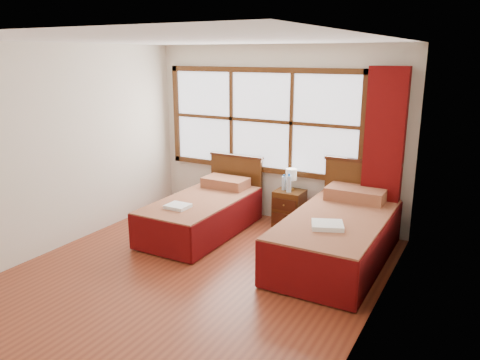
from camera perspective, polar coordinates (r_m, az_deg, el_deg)
The scene contains 15 objects.
floor at distance 5.53m, azimuth -5.70°, elevation -11.40°, with size 4.50×4.50×0.00m, color brown.
ceiling at distance 4.96m, azimuth -6.52°, elevation 16.60°, with size 4.50×4.50×0.00m, color white.
wall_back at distance 7.01m, azimuth 4.50°, elevation 5.52°, with size 4.00×4.00×0.00m, color silver.
wall_left at distance 6.43m, azimuth -20.92°, elevation 3.69°, with size 4.50×4.50×0.00m, color silver.
wall_right at distance 4.30m, azimuth 16.37°, elevation -1.21°, with size 4.50×4.50×0.00m, color silver.
window at distance 7.06m, azimuth 2.55°, elevation 7.25°, with size 3.16×0.06×1.56m.
curtain at distance 6.42m, azimuth 17.06°, elevation 2.82°, with size 0.50×0.16×2.30m, color #620909.
bed_left at distance 6.67m, azimuth -4.45°, elevation -3.95°, with size 0.98×2.00×0.95m.
bed_right at distance 5.87m, azimuth 11.89°, elevation -6.55°, with size 1.11×2.16×1.09m.
nightstand at distance 6.90m, azimuth 6.01°, elevation -3.47°, with size 0.41×0.41×0.55m.
towels_left at distance 6.20m, azimuth -7.58°, elevation -3.19°, with size 0.29×0.26×0.05m.
towels_right at distance 5.35m, azimuth 10.61°, elevation -5.44°, with size 0.44×0.41×0.05m.
lamp at distance 6.82m, azimuth 6.27°, elevation 0.62°, with size 0.16×0.16×0.31m.
bottle_near at distance 6.83m, azimuth 5.37°, elevation -0.35°, with size 0.06×0.06×0.23m.
bottle_far at distance 6.73m, azimuth 5.98°, elevation -0.45°, with size 0.07×0.07×0.27m.
Camera 1 is at (2.85, -4.05, 2.46)m, focal length 35.00 mm.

